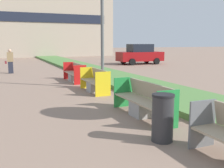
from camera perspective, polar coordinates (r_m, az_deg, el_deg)
The scene contains 8 objects.
planter_grass_strip at distance 12.54m, azimuth 4.85°, elevation 0.13°, with size 2.80×120.00×0.18m.
building_backdrop at distance 41.09m, azimuth -14.24°, elevation 12.62°, with size 18.15×8.65×9.48m.
bench_green_frame at distance 7.31m, azimuth 6.81°, elevation -4.09°, with size 0.65×2.45×0.94m.
bench_yellow_frame at distance 10.84m, azimuth -3.67°, elevation 0.20°, with size 0.65×2.00×0.94m.
bench_red_frame at distance 13.83m, azimuth -8.07°, elevation 2.10°, with size 0.65×2.26×0.94m.
litter_bin at distance 5.53m, azimuth 10.96°, elevation -7.23°, with size 0.46×0.46×1.00m.
pedestrian_walking at distance 18.46m, azimuth -21.30°, elevation 4.66°, with size 0.53×0.24×1.60m.
parked_car_distant at distance 24.65m, azimuth 6.09°, elevation 6.45°, with size 4.27×2.00×1.86m.
Camera 1 is at (-2.64, 1.08, 2.04)m, focal length 42.00 mm.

